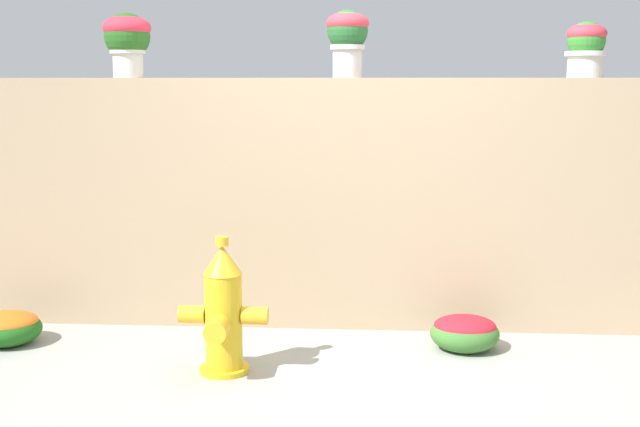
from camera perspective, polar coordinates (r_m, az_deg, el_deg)
name	(u,v)px	position (r m, az deg, el deg)	size (l,w,h in m)	color
ground_plane	(348,373)	(4.74, 1.97, -11.07)	(24.00, 24.00, 0.00)	#9C9E97
stone_wall	(354,204)	(5.48, 2.36, 0.69)	(6.70, 0.28, 1.67)	tan
potted_plant_1	(127,38)	(5.63, -13.31, 11.85)	(0.31, 0.31, 0.42)	beige
potted_plant_2	(348,35)	(5.39, 1.94, 12.34)	(0.28, 0.28, 0.43)	beige
potted_plant_3	(586,46)	(5.57, 18.10, 11.07)	(0.26, 0.26, 0.35)	beige
fire_hydrant	(223,313)	(4.68, -6.79, -6.92)	(0.51, 0.41, 0.79)	gold
flower_bush_left	(5,327)	(5.58, -21.13, -7.38)	(0.46, 0.41, 0.21)	#1F5D1A
flower_bush_right	(465,331)	(5.18, 10.07, -8.11)	(0.43, 0.38, 0.22)	#3F7731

